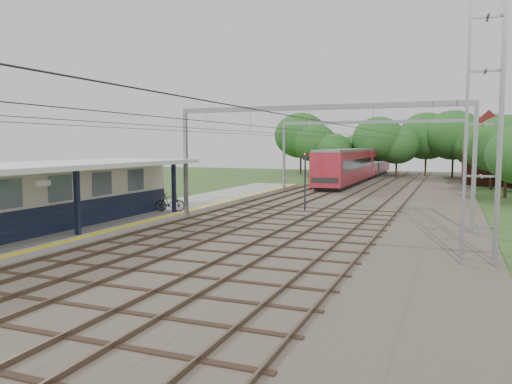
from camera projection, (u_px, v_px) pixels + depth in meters
The scene contains 14 objects.
ground at pixel (94, 287), 16.59m from camera, with size 160.00×160.00×0.00m, color #2D4C1E.
ballast_bed at pixel (365, 199), 42.90m from camera, with size 18.00×90.00×0.10m, color #473D33.
platform at pixel (145, 215), 32.28m from camera, with size 5.00×52.00×0.35m, color gray.
yellow_stripe at pixel (175, 214), 31.44m from camera, with size 0.45×52.00×0.01m, color yellow.
station_building at pixel (45, 196), 26.13m from camera, with size 3.41×18.00×3.40m.
canopy at pixel (46, 166), 24.65m from camera, with size 6.40×20.00×3.44m.
rail_tracks at pixel (336, 197), 43.80m from camera, with size 11.80×88.00×0.15m.
catenary_system at pixel (348, 134), 38.24m from camera, with size 17.22×88.00×7.00m.
lattice_pylon at pixel (484, 111), 19.04m from camera, with size 1.30×1.30×12.00m.
tree_band at pixel (397, 143), 67.60m from camera, with size 31.72×30.88×8.82m.
house_far at pixel (499, 157), 58.57m from camera, with size 8.00×6.12×8.66m.
bicycle at pixel (170, 202), 32.66m from camera, with size 0.56×1.98×1.19m, color black.
train at pixel (360, 163), 66.13m from camera, with size 3.15×39.19×4.12m.
signal_post at pixel (305, 175), 34.92m from camera, with size 0.33×0.29×4.18m.
Camera 1 is at (10.97, -13.10, 4.71)m, focal length 35.00 mm.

